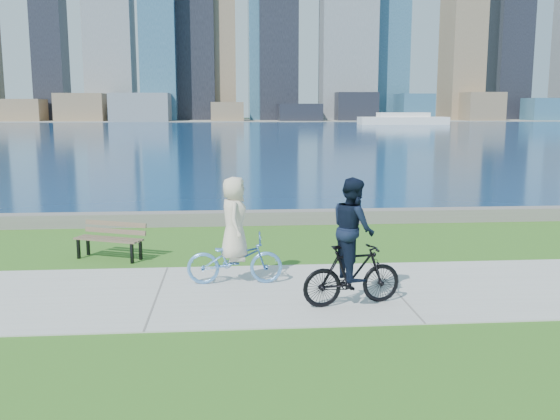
% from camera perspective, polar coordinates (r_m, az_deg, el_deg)
% --- Properties ---
extents(ground, '(320.00, 320.00, 0.00)m').
position_cam_1_polar(ground, '(10.66, -11.14, -7.67)').
color(ground, '#2D6119').
rests_on(ground, ground).
extents(concrete_path, '(80.00, 3.50, 0.02)m').
position_cam_1_polar(concrete_path, '(10.65, -11.14, -7.62)').
color(concrete_path, '#ADAEA8').
rests_on(concrete_path, ground).
extents(seawall, '(90.00, 0.50, 0.35)m').
position_cam_1_polar(seawall, '(16.63, -8.84, -0.80)').
color(seawall, slate).
rests_on(seawall, ground).
extents(bay_water, '(320.00, 131.00, 0.01)m').
position_cam_1_polar(bay_water, '(82.19, -5.64, 7.27)').
color(bay_water, navy).
rests_on(bay_water, ground).
extents(far_shore, '(320.00, 30.00, 0.12)m').
position_cam_1_polar(far_shore, '(140.16, -5.30, 8.20)').
color(far_shore, gray).
rests_on(far_shore, ground).
extents(city_skyline, '(180.04, 21.55, 76.00)m').
position_cam_1_polar(city_skyline, '(140.94, -4.40, 18.58)').
color(city_skyline, navy).
rests_on(city_skyline, ground).
extents(ferry_far, '(14.97, 4.28, 2.03)m').
position_cam_1_polar(ferry_far, '(109.01, 11.18, 8.12)').
color(ferry_far, white).
rests_on(ferry_far, ground).
extents(park_bench, '(1.52, 1.03, 0.75)m').
position_cam_1_polar(park_bench, '(13.30, -15.19, -2.36)').
color(park_bench, black).
rests_on(park_bench, ground).
extents(cyclist_woman, '(0.61, 1.69, 1.89)m').
position_cam_1_polar(cyclist_woman, '(10.94, -4.18, -3.15)').
color(cyclist_woman, '#5A97DB').
rests_on(cyclist_woman, ground).
extents(cyclist_man, '(0.77, 1.67, 2.02)m').
position_cam_1_polar(cyclist_man, '(9.76, 6.65, -3.83)').
color(cyclist_man, black).
rests_on(cyclist_man, ground).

